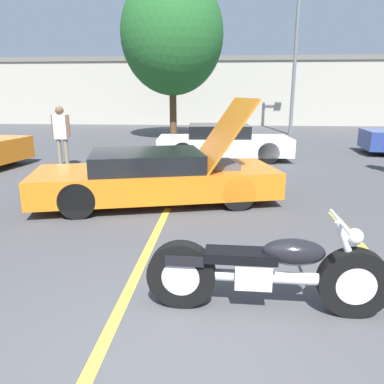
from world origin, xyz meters
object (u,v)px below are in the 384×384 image
Objects in this scene: tree_background at (172,35)px; parked_car_mid_row at (223,143)px; motorcycle at (266,272)px; show_car_hood_open at (158,176)px; spectator_by_show_car at (61,132)px; light_pole at (298,37)px.

parked_car_mid_row is (2.32, -5.39, -4.03)m from tree_background.
tree_background is at bearing 102.26° from motorcycle.
spectator_by_show_car is at bearing 121.75° from show_car_hood_open.
parked_car_mid_row is at bearing 94.11° from motorcycle.
spectator_by_show_car reaches higher than motorcycle.
motorcycle is (2.75, -14.14, -4.16)m from tree_background.
tree_background is 8.37m from spectator_by_show_car.
tree_background is 1.66× the size of parked_car_mid_row.
show_car_hood_open is at bearing 116.00° from motorcycle.
show_car_hood_open is at bearing -108.02° from parked_car_mid_row.
light_pole is at bearing 22.35° from tree_background.
motorcycle is 4.09m from show_car_hood_open.
light_pole is 9.55m from parked_car_mid_row.
tree_background is at bearing 72.81° from spectator_by_show_car.
show_car_hood_open is at bearing -84.29° from tree_background.
spectator_by_show_car is at bearing -130.05° from light_pole.
show_car_hood_open is 4.60m from spectator_by_show_car.
spectator_by_show_car is at bearing -161.61° from parked_car_mid_row.
light_pole is at bearing 80.53° from motorcycle.
light_pole is 1.21× the size of tree_background.
show_car_hood_open is at bearing -44.01° from spectator_by_show_car.
show_car_hood_open reaches higher than motorcycle.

